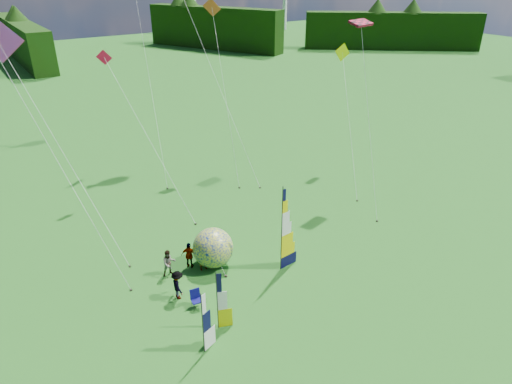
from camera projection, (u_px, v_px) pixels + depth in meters
ground at (310, 300)px, 25.93m from camera, size 220.00×220.00×0.00m
treeline_ring at (314, 241)px, 24.13m from camera, size 210.00×210.00×8.00m
feather_banner_main at (282, 231)px, 27.30m from camera, size 1.49×0.24×5.57m
side_banner_left at (217, 302)px, 23.20m from camera, size 0.94×0.44×3.47m
side_banner_far at (203, 325)px, 21.72m from camera, size 1.00×0.43×3.47m
bol_inflatable at (213, 248)px, 28.41m from camera, size 2.90×2.90×2.54m
spectator_a at (203, 258)px, 28.18m from camera, size 0.65×0.44×1.73m
spectator_b at (169, 263)px, 27.66m from camera, size 0.89×0.52×1.73m
spectator_c at (178, 285)px, 25.72m from camera, size 0.56×1.20×1.79m
spectator_d at (190, 255)px, 28.34m from camera, size 1.05×1.01×1.77m
camp_chair at (197, 299)px, 25.17m from camera, size 0.70×0.70×1.06m
kite_whale at (212, 62)px, 39.25m from camera, size 5.36×16.84×19.09m
kite_rainbow_delta at (61, 136)px, 27.45m from camera, size 10.24×14.43×15.68m
kite_parafoil at (371, 108)px, 33.37m from camera, size 7.75×10.97×15.30m
small_kite_red at (148, 133)px, 33.77m from camera, size 4.67×11.71×11.76m
small_kite_orange at (225, 91)px, 38.41m from camera, size 7.53×10.34×15.06m
small_kite_yellow at (350, 115)px, 38.19m from camera, size 7.69×10.80×11.50m
small_kite_pink at (61, 160)px, 23.96m from camera, size 6.98×7.86×15.74m
small_kite_green at (148, 65)px, 39.01m from camera, size 10.17×14.51×18.65m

